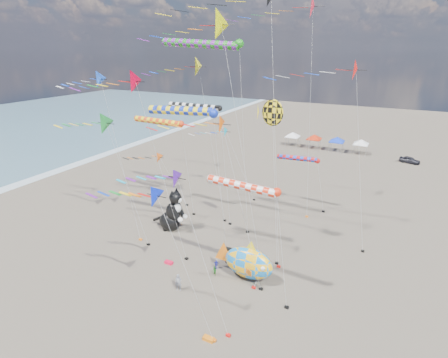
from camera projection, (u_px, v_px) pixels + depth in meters
ground at (155, 322)px, 29.32m from camera, size 260.00×260.00×0.00m
delta_kite_0 at (300, 7)px, 39.66m from camera, size 13.04×3.03×27.68m
delta_kite_1 at (174, 187)px, 25.56m from camera, size 9.19×1.74×13.30m
delta_kite_2 at (149, 191)px, 25.51m from camera, size 10.53×1.78×13.06m
delta_kite_3 at (208, 130)px, 30.32m from camera, size 12.10×1.97×16.31m
delta_kite_4 at (187, 68)px, 41.81m from camera, size 12.76×2.51×20.85m
delta_kite_5 at (221, 134)px, 51.74m from camera, size 10.74×1.76×10.93m
delta_kite_6 at (95, 81)px, 37.18m from camera, size 9.92×1.89×19.57m
delta_kite_7 at (103, 122)px, 37.93m from camera, size 12.32×2.57×15.53m
delta_kite_9 at (131, 82)px, 33.90m from camera, size 13.31×2.38×19.95m
delta_kite_10 at (161, 158)px, 50.43m from camera, size 9.50×1.72×7.89m
delta_kite_11 at (338, 73)px, 34.72m from camera, size 13.08×2.32×20.76m
delta_kite_12 at (222, 25)px, 29.00m from camera, size 12.86×2.88×25.04m
windsock_0 at (204, 44)px, 38.27m from camera, size 11.26×0.94×22.49m
windsock_1 at (160, 122)px, 45.87m from camera, size 9.08×0.85×12.95m
windsock_2 at (196, 107)px, 42.32m from camera, size 8.75×0.70×15.31m
windsock_3 at (185, 112)px, 33.84m from camera, size 8.91×0.88×16.31m
windsock_4 at (300, 159)px, 48.12m from camera, size 7.35×0.70×7.66m
windsock_5 at (245, 187)px, 28.90m from camera, size 7.91×0.74×11.24m
angelfish_kite at (271, 114)px, 34.35m from camera, size 3.74×3.02×16.96m
cat_inflatable at (171, 209)px, 43.35m from camera, size 4.23×2.16×5.66m
fish_inflatable at (248, 263)px, 34.07m from camera, size 6.63×2.40×4.47m
person_adult at (178, 282)px, 32.91m from camera, size 0.75×0.63×1.75m
child_green at (214, 271)px, 35.25m from camera, size 0.61×0.57×0.99m
child_blue at (216, 264)px, 36.26m from camera, size 0.66×0.49×1.04m
kite_bag_0 at (209, 339)px, 27.47m from camera, size 0.90×0.44×0.30m
kite_bag_1 at (228, 249)px, 39.70m from camera, size 0.90×0.44×0.30m
kite_bag_2 at (169, 262)px, 37.24m from camera, size 0.90×0.44×0.30m
tent_row at (326, 136)px, 77.65m from camera, size 19.20×4.20×3.80m
parked_car at (410, 160)px, 69.58m from camera, size 4.12×2.60×1.31m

